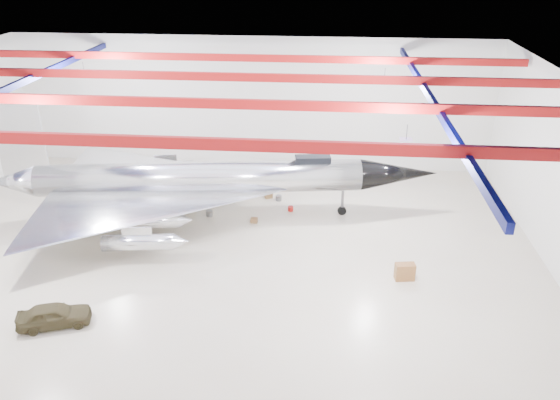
# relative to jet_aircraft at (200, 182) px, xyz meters

# --- Properties ---
(floor) EXTENTS (40.00, 40.00, 0.00)m
(floor) POSITION_rel_jet_aircraft_xyz_m (2.15, -4.40, -2.77)
(floor) COLOR #BEAE97
(floor) RESTS_ON ground
(wall_back) EXTENTS (40.00, 0.00, 40.00)m
(wall_back) POSITION_rel_jet_aircraft_xyz_m (2.15, 10.60, 2.73)
(wall_back) COLOR silver
(wall_back) RESTS_ON floor
(ceiling) EXTENTS (40.00, 40.00, 0.00)m
(ceiling) POSITION_rel_jet_aircraft_xyz_m (2.15, -4.40, 8.23)
(ceiling) COLOR #0A0F38
(ceiling) RESTS_ON wall_back
(ceiling_structure) EXTENTS (39.50, 29.50, 1.08)m
(ceiling_structure) POSITION_rel_jet_aircraft_xyz_m (2.15, -4.40, 7.56)
(ceiling_structure) COLOR maroon
(ceiling_structure) RESTS_ON ceiling
(jet_aircraft) EXTENTS (30.89, 19.98, 8.44)m
(jet_aircraft) POSITION_rel_jet_aircraft_xyz_m (0.00, 0.00, 0.00)
(jet_aircraft) COLOR silver
(jet_aircraft) RESTS_ON floor
(jeep) EXTENTS (3.88, 2.55, 1.23)m
(jeep) POSITION_rel_jet_aircraft_xyz_m (-4.82, -12.52, -2.15)
(jeep) COLOR #3B341D
(jeep) RESTS_ON floor
(desk) EXTENTS (1.19, 0.72, 1.03)m
(desk) POSITION_rel_jet_aircraft_xyz_m (13.42, -6.62, -2.25)
(desk) COLOR brown
(desk) RESTS_ON floor
(crate_ply) EXTENTS (0.61, 0.56, 0.34)m
(crate_ply) POSITION_rel_jet_aircraft_xyz_m (-4.26, -0.67, -2.60)
(crate_ply) COLOR olive
(crate_ply) RESTS_ON floor
(engine_drum) EXTENTS (0.56, 0.56, 0.42)m
(engine_drum) POSITION_rel_jet_aircraft_xyz_m (0.44, 0.34, -2.56)
(engine_drum) COLOR #59595B
(engine_drum) RESTS_ON floor
(parts_bin) EXTENTS (0.71, 0.65, 0.40)m
(parts_bin) POSITION_rel_jet_aircraft_xyz_m (4.31, 3.79, -2.57)
(parts_bin) COLOR olive
(parts_bin) RESTS_ON floor
(crate_small) EXTENTS (0.42, 0.38, 0.24)m
(crate_small) POSITION_rel_jet_aircraft_xyz_m (-3.88, 1.12, -2.65)
(crate_small) COLOR #59595B
(crate_small) RESTS_ON floor
(tool_chest) EXTENTS (0.45, 0.45, 0.35)m
(tool_chest) POSITION_rel_jet_aircraft_xyz_m (6.18, 1.68, -2.59)
(tool_chest) COLOR #A71410
(tool_chest) RESTS_ON floor
(oil_barrel) EXTENTS (0.49, 0.40, 0.33)m
(oil_barrel) POSITION_rel_jet_aircraft_xyz_m (3.77, -0.36, -2.60)
(oil_barrel) COLOR olive
(oil_barrel) RESTS_ON floor
(spares_box) EXTENTS (0.57, 0.57, 0.40)m
(spares_box) POSITION_rel_jet_aircraft_xyz_m (5.14, 3.38, -2.57)
(spares_box) COLOR #59595B
(spares_box) RESTS_ON floor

